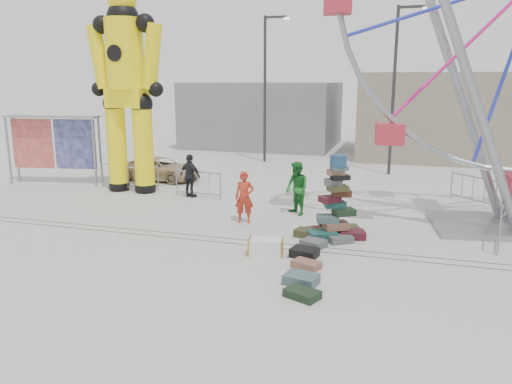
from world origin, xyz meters
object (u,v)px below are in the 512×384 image
(lamp_post_left, at_px, (267,82))
(barricade_wheel_front, at_px, (500,226))
(barricade_dummy_a, at_px, (119,177))
(steamer_trunk, at_px, (266,247))
(lamp_post_right, at_px, (396,82))
(pedestrian_black, at_px, (190,176))
(suitcase_tower, at_px, (335,215))
(barricade_dummy_b, at_px, (134,178))
(pedestrian_green, at_px, (297,188))
(parked_suv, at_px, (160,169))
(crash_test_dummy, at_px, (127,83))
(barricade_dummy_c, at_px, (198,184))
(pedestrian_red, at_px, (244,197))
(barricade_wheel_back, at_px, (473,190))
(banner_scaffold, at_px, (53,133))

(lamp_post_left, xyz_separation_m, barricade_wheel_front, (10.33, -12.30, -3.93))
(barricade_dummy_a, bearing_deg, steamer_trunk, -23.03)
(lamp_post_right, height_order, pedestrian_black, lamp_post_right)
(suitcase_tower, xyz_separation_m, pedestrian_black, (-6.28, 3.55, 0.17))
(barricade_dummy_b, relative_size, pedestrian_green, 1.07)
(barricade_dummy_a, height_order, parked_suv, barricade_dummy_a)
(crash_test_dummy, height_order, steamer_trunk, crash_test_dummy)
(barricade_dummy_c, distance_m, pedestrian_green, 4.53)
(steamer_trunk, bearing_deg, barricade_dummy_b, 131.77)
(suitcase_tower, xyz_separation_m, pedestrian_red, (-3.09, 0.72, 0.16))
(barricade_wheel_front, xyz_separation_m, pedestrian_red, (-7.69, 0.07, 0.31))
(lamp_post_right, relative_size, barricade_dummy_a, 4.00)
(barricade_dummy_b, distance_m, pedestrian_green, 7.61)
(pedestrian_green, height_order, parked_suv, pedestrian_green)
(lamp_post_left, xyz_separation_m, steamer_trunk, (4.14, -15.00, -4.27))
(lamp_post_left, xyz_separation_m, pedestrian_green, (4.08, -10.76, -3.55))
(lamp_post_right, relative_size, steamer_trunk, 8.71)
(lamp_post_left, relative_size, barricade_dummy_a, 4.00)
(barricade_dummy_a, height_order, pedestrian_black, pedestrian_black)
(barricade_wheel_back, bearing_deg, parked_suv, -138.07)
(crash_test_dummy, bearing_deg, pedestrian_green, -11.54)
(barricade_wheel_back, bearing_deg, pedestrian_red, -101.88)
(suitcase_tower, distance_m, barricade_wheel_front, 4.66)
(barricade_dummy_a, bearing_deg, barricade_dummy_b, 16.39)
(crash_test_dummy, distance_m, pedestrian_black, 4.59)
(crash_test_dummy, height_order, pedestrian_red, crash_test_dummy)
(banner_scaffold, bearing_deg, crash_test_dummy, -14.64)
(suitcase_tower, distance_m, crash_test_dummy, 10.57)
(crash_test_dummy, height_order, banner_scaffold, crash_test_dummy)
(barricade_wheel_front, bearing_deg, pedestrian_green, 86.18)
(lamp_post_left, relative_size, pedestrian_green, 4.28)
(barricade_dummy_b, height_order, barricade_wheel_back, same)
(steamer_trunk, xyz_separation_m, parked_suv, (-7.50, 8.43, 0.32))
(pedestrian_red, relative_size, pedestrian_green, 0.92)
(barricade_wheel_front, height_order, barricade_wheel_back, same)
(lamp_post_right, height_order, barricade_wheel_back, lamp_post_right)
(suitcase_tower, xyz_separation_m, parked_suv, (-9.08, 6.37, -0.17))
(lamp_post_left, distance_m, barricade_wheel_front, 16.53)
(crash_test_dummy, relative_size, banner_scaffold, 1.98)
(suitcase_tower, height_order, barricade_wheel_front, suitcase_tower)
(steamer_trunk, xyz_separation_m, pedestrian_red, (-1.50, 2.78, 0.64))
(steamer_trunk, xyz_separation_m, barricade_dummy_c, (-4.36, 5.60, 0.34))
(steamer_trunk, relative_size, pedestrian_red, 0.54)
(lamp_post_left, relative_size, pedestrian_red, 4.66)
(suitcase_tower, xyz_separation_m, banner_scaffold, (-13.16, 4.23, 1.60))
(pedestrian_black, bearing_deg, pedestrian_green, -177.97)
(banner_scaffold, bearing_deg, suitcase_tower, -27.02)
(suitcase_tower, bearing_deg, crash_test_dummy, 132.54)
(barricade_dummy_a, bearing_deg, barricade_wheel_front, 0.32)
(lamp_post_left, bearing_deg, suitcase_tower, -66.15)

